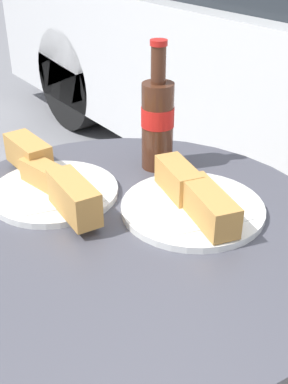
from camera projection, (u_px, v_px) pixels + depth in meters
The scene contains 4 objects.
bistro_table at pixel (128, 303), 0.88m from camera, with size 0.73×0.73×0.70m.
cola_bottle_left at pixel (158, 120), 0.93m from camera, with size 0.06×0.06×0.25m.
lunch_plate_near at pixel (52, 182), 0.86m from camera, with size 0.32×0.23×0.07m.
lunch_plate_far at pixel (193, 202), 0.81m from camera, with size 0.25×0.25×0.07m.
Camera 1 is at (0.55, -0.36, 1.14)m, focal length 45.00 mm.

